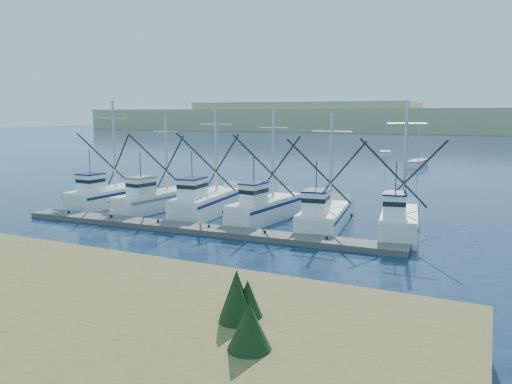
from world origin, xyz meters
TOP-DOWN VIEW (x-y plane):
  - ground at (0.00, 0.00)m, footprint 500.00×500.00m
  - floating_dock at (-6.00, 5.67)m, footprint 27.71×2.98m
  - dune_ridge at (0.00, 210.00)m, footprint 360.00×60.00m
  - trawler_fleet at (-6.07, 10.50)m, footprint 27.60×8.57m
  - sailboat_near at (1.53, 55.17)m, footprint 2.36×6.81m
  - sailboat_far at (-6.46, 71.68)m, footprint 2.86×4.99m

SIDE VIEW (x-z plane):
  - ground at x=0.00m, z-range 0.00..0.00m
  - floating_dock at x=-6.00m, z-range 0.00..0.37m
  - sailboat_near at x=1.53m, z-range -3.56..4.54m
  - sailboat_far at x=-6.46m, z-range -3.55..4.55m
  - trawler_fleet at x=-6.07m, z-range -3.50..5.39m
  - dune_ridge at x=0.00m, z-range 0.00..10.00m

